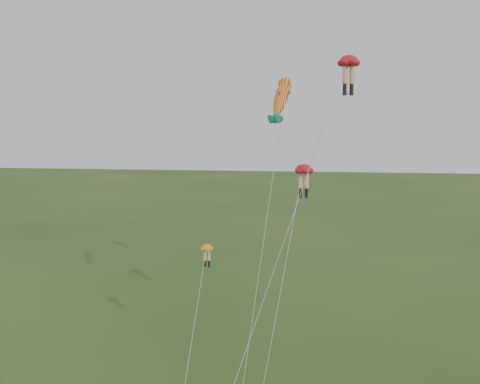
# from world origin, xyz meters

# --- Properties ---
(legs_kite_red_high) EXTENTS (8.17, 12.08, 21.00)m
(legs_kite_red_high) POSITION_xyz_m (6.85, 9.68, 20.13)
(legs_kite_red_high) COLOR red
(legs_kite_red_high) RESTS_ON ground
(legs_kite_red_mid) EXTENTS (3.05, 9.25, 13.77)m
(legs_kite_red_mid) POSITION_xyz_m (4.02, 7.27, 13.01)
(legs_kite_red_mid) COLOR red
(legs_kite_red_mid) RESTS_ON ground
(legs_kite_yellow) EXTENTS (0.93, 10.52, 8.59)m
(legs_kite_yellow) POSITION_xyz_m (-2.11, 5.17, 7.78)
(legs_kite_yellow) COLOR #F5AB1F
(legs_kite_yellow) RESTS_ON ground
(fish_kite) EXTENTS (2.82, 7.35, 19.59)m
(fish_kite) POSITION_xyz_m (2.64, 5.74, 17.97)
(fish_kite) COLOR yellow
(fish_kite) RESTS_ON ground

